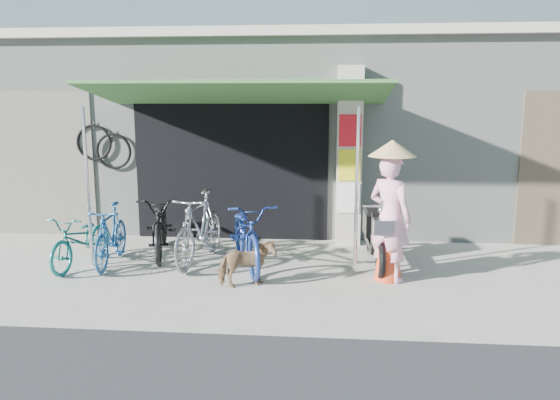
# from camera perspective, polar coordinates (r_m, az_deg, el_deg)

# --- Properties ---
(ground) EXTENTS (80.00, 80.00, 0.00)m
(ground) POSITION_cam_1_polar(r_m,az_deg,el_deg) (7.28, 0.90, -9.23)
(ground) COLOR #A6A196
(ground) RESTS_ON ground
(bicycle_shop) EXTENTS (12.30, 5.30, 3.66)m
(bicycle_shop) POSITION_cam_1_polar(r_m,az_deg,el_deg) (11.95, 2.65, 7.48)
(bicycle_shop) COLOR #959A93
(bicycle_shop) RESTS_ON ground
(shop_pillar) EXTENTS (0.42, 0.44, 3.00)m
(shop_pillar) POSITION_cam_1_polar(r_m,az_deg,el_deg) (9.34, 7.22, 4.51)
(shop_pillar) COLOR #BEB3A2
(shop_pillar) RESTS_ON ground
(awning) EXTENTS (4.60, 1.88, 2.72)m
(awning) POSITION_cam_1_polar(r_m,az_deg,el_deg) (8.58, -4.41, 10.84)
(awning) COLOR #30612B
(awning) RESTS_ON ground
(neighbour_left) EXTENTS (2.60, 0.06, 2.60)m
(neighbour_left) POSITION_cam_1_polar(r_m,az_deg,el_deg) (10.96, -25.12, 3.44)
(neighbour_left) COLOR #6B665B
(neighbour_left) RESTS_ON ground
(bike_teal) EXTENTS (0.71, 1.58, 0.80)m
(bike_teal) POSITION_cam_1_polar(r_m,az_deg,el_deg) (8.63, -20.02, -3.93)
(bike_teal) COLOR #166660
(bike_teal) RESTS_ON ground
(bike_blue) EXTENTS (0.57, 1.56, 0.92)m
(bike_blue) POSITION_cam_1_polar(r_m,az_deg,el_deg) (8.54, -17.25, -3.53)
(bike_blue) COLOR #1F5391
(bike_blue) RESTS_ON ground
(bike_black) EXTENTS (1.07, 1.97, 0.98)m
(bike_black) POSITION_cam_1_polar(r_m,az_deg,el_deg) (8.90, -12.25, -2.51)
(bike_black) COLOR black
(bike_black) RESTS_ON ground
(bike_silver) EXTENTS (0.79, 1.86, 1.09)m
(bike_silver) POSITION_cam_1_polar(r_m,az_deg,el_deg) (8.34, -8.41, -2.89)
(bike_silver) COLOR #A8A8AD
(bike_silver) RESTS_ON ground
(bike_navy) EXTENTS (1.25, 2.06, 1.02)m
(bike_navy) POSITION_cam_1_polar(r_m,az_deg,el_deg) (8.03, -3.46, -3.56)
(bike_navy) COLOR navy
(bike_navy) RESTS_ON ground
(street_dog) EXTENTS (0.82, 0.61, 0.63)m
(street_dog) POSITION_cam_1_polar(r_m,az_deg,el_deg) (7.26, -3.50, -6.68)
(street_dog) COLOR tan
(street_dog) RESTS_ON ground
(moped) EXTENTS (0.52, 1.84, 1.04)m
(moped) POSITION_cam_1_polar(r_m,az_deg,el_deg) (8.30, 9.90, -3.49)
(moped) COLOR black
(moped) RESTS_ON ground
(nun) EXTENTS (0.76, 0.73, 1.93)m
(nun) POSITION_cam_1_polar(r_m,az_deg,el_deg) (7.51, 11.43, -1.34)
(nun) COLOR pink
(nun) RESTS_ON ground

